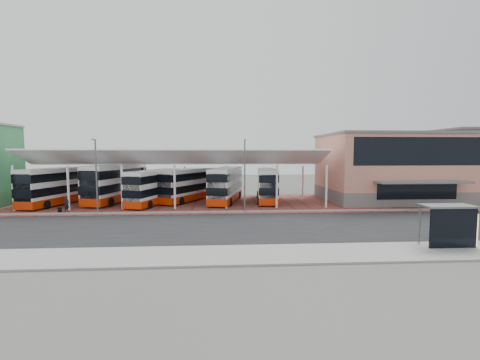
{
  "coord_description": "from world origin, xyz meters",
  "views": [
    {
      "loc": [
        -0.76,
        -28.95,
        6.52
      ],
      "look_at": [
        1.56,
        7.57,
        3.5
      ],
      "focal_mm": 24.0,
      "sensor_mm": 36.0,
      "label": 1
    }
  ],
  "objects_px": {
    "bus_shelter": "(454,221)",
    "terminal": "(392,167)",
    "bus_0": "(59,186)",
    "bus_1": "(117,183)",
    "bus_5": "(267,185)",
    "pedestrian": "(67,204)",
    "bus_2": "(154,187)",
    "bus_3": "(189,185)",
    "bus_4": "(226,185)"
  },
  "relations": [
    {
      "from": "bus_shelter",
      "to": "terminal",
      "type": "bearing_deg",
      "value": 71.18
    },
    {
      "from": "terminal",
      "to": "bus_0",
      "type": "bearing_deg",
      "value": -179.09
    },
    {
      "from": "bus_1",
      "to": "bus_5",
      "type": "xyz_separation_m",
      "value": [
        20.32,
        -0.65,
        -0.31
      ]
    },
    {
      "from": "bus_0",
      "to": "pedestrian",
      "type": "height_order",
      "value": "bus_0"
    },
    {
      "from": "bus_1",
      "to": "pedestrian",
      "type": "xyz_separation_m",
      "value": [
        -3.05,
        -7.7,
        -1.6
      ]
    },
    {
      "from": "bus_0",
      "to": "bus_2",
      "type": "xyz_separation_m",
      "value": [
        12.12,
        -0.63,
        -0.15
      ]
    },
    {
      "from": "terminal",
      "to": "bus_5",
      "type": "xyz_separation_m",
      "value": [
        -17.31,
        0.39,
        -2.43
      ]
    },
    {
      "from": "bus_0",
      "to": "bus_shelter",
      "type": "relative_size",
      "value": 3.25
    },
    {
      "from": "terminal",
      "to": "bus_3",
      "type": "bearing_deg",
      "value": 177.54
    },
    {
      "from": "bus_1",
      "to": "bus_shelter",
      "type": "height_order",
      "value": "bus_1"
    },
    {
      "from": "bus_5",
      "to": "bus_3",
      "type": "bearing_deg",
      "value": -178.44
    },
    {
      "from": "bus_2",
      "to": "bus_4",
      "type": "bearing_deg",
      "value": 24.94
    },
    {
      "from": "bus_0",
      "to": "bus_1",
      "type": "distance_m",
      "value": 6.92
    },
    {
      "from": "bus_0",
      "to": "bus_1",
      "type": "bearing_deg",
      "value": 28.93
    },
    {
      "from": "terminal",
      "to": "bus_1",
      "type": "height_order",
      "value": "terminal"
    },
    {
      "from": "terminal",
      "to": "bus_shelter",
      "type": "xyz_separation_m",
      "value": [
        -7.72,
        -22.2,
        -2.75
      ]
    },
    {
      "from": "bus_5",
      "to": "bus_0",
      "type": "bearing_deg",
      "value": -171.78
    },
    {
      "from": "bus_5",
      "to": "pedestrian",
      "type": "distance_m",
      "value": 24.44
    },
    {
      "from": "terminal",
      "to": "bus_4",
      "type": "height_order",
      "value": "terminal"
    },
    {
      "from": "bus_2",
      "to": "pedestrian",
      "type": "bearing_deg",
      "value": -131.1
    },
    {
      "from": "bus_3",
      "to": "bus_5",
      "type": "distance_m",
      "value": 10.76
    },
    {
      "from": "terminal",
      "to": "bus_0",
      "type": "height_order",
      "value": "terminal"
    },
    {
      "from": "bus_3",
      "to": "bus_4",
      "type": "height_order",
      "value": "bus_4"
    },
    {
      "from": "bus_1",
      "to": "bus_4",
      "type": "xyz_separation_m",
      "value": [
        14.72,
        -1.05,
        -0.21
      ]
    },
    {
      "from": "bus_2",
      "to": "terminal",
      "type": "bearing_deg",
      "value": 19.16
    },
    {
      "from": "bus_1",
      "to": "bus_4",
      "type": "relative_size",
      "value": 1.09
    },
    {
      "from": "bus_3",
      "to": "bus_4",
      "type": "bearing_deg",
      "value": 15.73
    },
    {
      "from": "bus_2",
      "to": "bus_shelter",
      "type": "xyz_separation_m",
      "value": [
        24.48,
        -20.86,
        -0.32
      ]
    },
    {
      "from": "terminal",
      "to": "bus_1",
      "type": "xyz_separation_m",
      "value": [
        -37.63,
        1.05,
        -2.12
      ]
    },
    {
      "from": "bus_4",
      "to": "pedestrian",
      "type": "bearing_deg",
      "value": -146.61
    },
    {
      "from": "bus_3",
      "to": "pedestrian",
      "type": "distance_m",
      "value": 14.94
    },
    {
      "from": "bus_0",
      "to": "bus_2",
      "type": "height_order",
      "value": "bus_0"
    },
    {
      "from": "terminal",
      "to": "bus_2",
      "type": "xyz_separation_m",
      "value": [
        -32.2,
        -1.33,
        -2.43
      ]
    },
    {
      "from": "bus_4",
      "to": "bus_1",
      "type": "bearing_deg",
      "value": -171.21
    },
    {
      "from": "bus_1",
      "to": "bus_shelter",
      "type": "relative_size",
      "value": 3.48
    },
    {
      "from": "terminal",
      "to": "bus_4",
      "type": "distance_m",
      "value": 23.03
    },
    {
      "from": "bus_2",
      "to": "bus_1",
      "type": "bearing_deg",
      "value": 173.12
    },
    {
      "from": "bus_4",
      "to": "bus_shelter",
      "type": "relative_size",
      "value": 3.19
    },
    {
      "from": "bus_0",
      "to": "bus_4",
      "type": "bearing_deg",
      "value": 16.13
    },
    {
      "from": "bus_4",
      "to": "bus_shelter",
      "type": "height_order",
      "value": "bus_4"
    },
    {
      "from": "bus_3",
      "to": "bus_shelter",
      "type": "bearing_deg",
      "value": -20.06
    },
    {
      "from": "pedestrian",
      "to": "bus_shelter",
      "type": "relative_size",
      "value": 0.49
    },
    {
      "from": "bus_5",
      "to": "bus_shelter",
      "type": "relative_size",
      "value": 3.03
    },
    {
      "from": "bus_0",
      "to": "bus_shelter",
      "type": "height_order",
      "value": "bus_0"
    },
    {
      "from": "bus_3",
      "to": "pedestrian",
      "type": "height_order",
      "value": "bus_3"
    },
    {
      "from": "bus_3",
      "to": "bus_4",
      "type": "relative_size",
      "value": 0.92
    },
    {
      "from": "bus_0",
      "to": "bus_2",
      "type": "distance_m",
      "value": 12.14
    },
    {
      "from": "bus_1",
      "to": "bus_5",
      "type": "height_order",
      "value": "bus_1"
    },
    {
      "from": "bus_1",
      "to": "bus_5",
      "type": "relative_size",
      "value": 1.15
    },
    {
      "from": "bus_5",
      "to": "bus_shelter",
      "type": "height_order",
      "value": "bus_5"
    }
  ]
}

